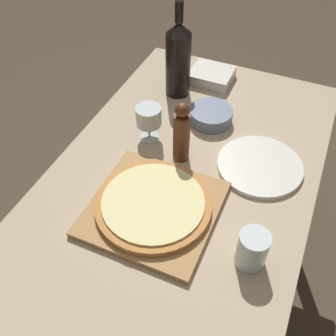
% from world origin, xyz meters
% --- Properties ---
extents(ground_plane, '(12.00, 12.00, 0.00)m').
position_xyz_m(ground_plane, '(0.00, 0.00, 0.00)').
color(ground_plane, '#4C3D2D').
extents(dining_table, '(0.76, 1.39, 0.76)m').
position_xyz_m(dining_table, '(0.00, 0.00, 0.65)').
color(dining_table, tan).
rests_on(dining_table, ground_plane).
extents(cutting_board, '(0.33, 0.33, 0.02)m').
position_xyz_m(cutting_board, '(-0.02, -0.10, 0.77)').
color(cutting_board, '#A87A47').
rests_on(cutting_board, dining_table).
extents(pizza, '(0.31, 0.31, 0.02)m').
position_xyz_m(pizza, '(-0.02, -0.10, 0.79)').
color(pizza, '#BC7A3D').
rests_on(pizza, cutting_board).
extents(wine_bottle, '(0.09, 0.09, 0.34)m').
position_xyz_m(wine_bottle, '(-0.17, 0.43, 0.90)').
color(wine_bottle, black).
rests_on(wine_bottle, dining_table).
extents(pepper_mill, '(0.05, 0.05, 0.20)m').
position_xyz_m(pepper_mill, '(-0.03, 0.12, 0.86)').
color(pepper_mill, '#5B2D19').
rests_on(pepper_mill, dining_table).
extents(wine_glass, '(0.08, 0.08, 0.12)m').
position_xyz_m(wine_glass, '(-0.16, 0.17, 0.85)').
color(wine_glass, silver).
rests_on(wine_glass, dining_table).
extents(small_bowl, '(0.15, 0.15, 0.05)m').
position_xyz_m(small_bowl, '(-0.01, 0.33, 0.78)').
color(small_bowl, slate).
rests_on(small_bowl, dining_table).
extents(drinking_tumbler, '(0.07, 0.07, 0.10)m').
position_xyz_m(drinking_tumbler, '(0.26, -0.14, 0.81)').
color(drinking_tumbler, silver).
rests_on(drinking_tumbler, dining_table).
extents(dinner_plate, '(0.26, 0.26, 0.01)m').
position_xyz_m(dinner_plate, '(0.20, 0.18, 0.77)').
color(dinner_plate, silver).
rests_on(dinner_plate, dining_table).
extents(food_container, '(0.15, 0.14, 0.04)m').
position_xyz_m(food_container, '(-0.08, 0.56, 0.78)').
color(food_container, beige).
rests_on(food_container, dining_table).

